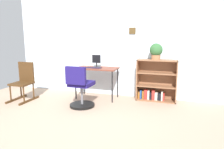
{
  "coord_description": "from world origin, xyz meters",
  "views": [
    {
      "loc": [
        1.53,
        -2.68,
        1.43
      ],
      "look_at": [
        0.28,
        1.2,
        0.69
      ],
      "focal_mm": 32.65,
      "sensor_mm": 36.0,
      "label": 1
    }
  ],
  "objects_px": {
    "office_chair": "(80,89)",
    "keyboard": "(94,68)",
    "desk": "(97,70)",
    "monitor": "(96,61)",
    "bookshelf_low": "(156,82)",
    "potted_plant_on_shelf": "(156,51)",
    "rocking_chair": "(24,81)"
  },
  "relations": [
    {
      "from": "bookshelf_low",
      "to": "desk",
      "type": "bearing_deg",
      "value": -168.88
    },
    {
      "from": "rocking_chair",
      "to": "potted_plant_on_shelf",
      "type": "relative_size",
      "value": 2.42
    },
    {
      "from": "keyboard",
      "to": "potted_plant_on_shelf",
      "type": "xyz_separation_m",
      "value": [
        1.37,
        0.3,
        0.39
      ]
    },
    {
      "from": "office_chair",
      "to": "potted_plant_on_shelf",
      "type": "xyz_separation_m",
      "value": [
        1.4,
        0.92,
        0.76
      ]
    },
    {
      "from": "monitor",
      "to": "office_chair",
      "type": "xyz_separation_m",
      "value": [
        -0.03,
        -0.81,
        -0.49
      ]
    },
    {
      "from": "bookshelf_low",
      "to": "potted_plant_on_shelf",
      "type": "relative_size",
      "value": 2.61
    },
    {
      "from": "desk",
      "to": "monitor",
      "type": "xyz_separation_m",
      "value": [
        -0.04,
        0.09,
        0.2
      ]
    },
    {
      "from": "office_chair",
      "to": "bookshelf_low",
      "type": "distance_m",
      "value": 1.73
    },
    {
      "from": "desk",
      "to": "rocking_chair",
      "type": "relative_size",
      "value": 1.12
    },
    {
      "from": "office_chair",
      "to": "desk",
      "type": "bearing_deg",
      "value": 83.97
    },
    {
      "from": "office_chair",
      "to": "bookshelf_low",
      "type": "xyz_separation_m",
      "value": [
        1.42,
        0.98,
        0.03
      ]
    },
    {
      "from": "monitor",
      "to": "office_chair",
      "type": "relative_size",
      "value": 0.33
    },
    {
      "from": "office_chair",
      "to": "bookshelf_low",
      "type": "height_order",
      "value": "bookshelf_low"
    },
    {
      "from": "bookshelf_low",
      "to": "potted_plant_on_shelf",
      "type": "height_order",
      "value": "potted_plant_on_shelf"
    },
    {
      "from": "monitor",
      "to": "rocking_chair",
      "type": "bearing_deg",
      "value": -154.07
    },
    {
      "from": "keyboard",
      "to": "bookshelf_low",
      "type": "relative_size",
      "value": 0.38
    },
    {
      "from": "rocking_chair",
      "to": "office_chair",
      "type": "bearing_deg",
      "value": -2.97
    },
    {
      "from": "desk",
      "to": "rocking_chair",
      "type": "xyz_separation_m",
      "value": [
        -1.55,
        -0.64,
        -0.22
      ]
    },
    {
      "from": "office_chair",
      "to": "keyboard",
      "type": "bearing_deg",
      "value": 86.45
    },
    {
      "from": "desk",
      "to": "keyboard",
      "type": "height_order",
      "value": "keyboard"
    },
    {
      "from": "rocking_chair",
      "to": "bookshelf_low",
      "type": "bearing_deg",
      "value": 17.39
    },
    {
      "from": "monitor",
      "to": "office_chair",
      "type": "distance_m",
      "value": 0.95
    },
    {
      "from": "rocking_chair",
      "to": "potted_plant_on_shelf",
      "type": "bearing_deg",
      "value": 16.42
    },
    {
      "from": "monitor",
      "to": "bookshelf_low",
      "type": "bearing_deg",
      "value": 7.15
    },
    {
      "from": "monitor",
      "to": "bookshelf_low",
      "type": "height_order",
      "value": "monitor"
    },
    {
      "from": "desk",
      "to": "monitor",
      "type": "distance_m",
      "value": 0.23
    },
    {
      "from": "bookshelf_low",
      "to": "potted_plant_on_shelf",
      "type": "distance_m",
      "value": 0.73
    },
    {
      "from": "desk",
      "to": "rocking_chair",
      "type": "distance_m",
      "value": 1.69
    },
    {
      "from": "office_chair",
      "to": "potted_plant_on_shelf",
      "type": "bearing_deg",
      "value": 33.35
    },
    {
      "from": "keyboard",
      "to": "bookshelf_low",
      "type": "xyz_separation_m",
      "value": [
        1.38,
        0.36,
        -0.33
      ]
    },
    {
      "from": "desk",
      "to": "office_chair",
      "type": "xyz_separation_m",
      "value": [
        -0.08,
        -0.72,
        -0.29
      ]
    },
    {
      "from": "office_chair",
      "to": "potted_plant_on_shelf",
      "type": "height_order",
      "value": "potted_plant_on_shelf"
    }
  ]
}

